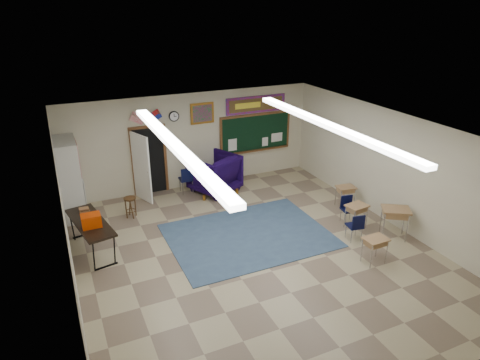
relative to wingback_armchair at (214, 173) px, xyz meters
name	(u,v)px	position (x,y,z in m)	size (l,w,h in m)	color
floor	(255,253)	(-0.44, -3.77, -0.60)	(9.00, 9.00, 0.00)	#9B8D6B
back_wall	(192,141)	(-0.44, 0.73, 0.90)	(8.00, 0.04, 3.00)	beige
front_wall	(403,323)	(-0.44, -8.27, 0.90)	(8.00, 0.04, 3.00)	beige
left_wall	(67,233)	(-4.44, -3.77, 0.90)	(0.04, 9.00, 3.00)	beige
right_wall	(393,169)	(3.56, -3.77, 0.90)	(0.04, 9.00, 3.00)	beige
ceiling	(257,132)	(-0.44, -3.77, 2.40)	(8.00, 9.00, 0.04)	silver
area_rug	(248,235)	(-0.24, -2.97, -0.59)	(4.00, 3.00, 0.02)	#38526C
fluorescent_strips	(257,135)	(-0.44, -3.77, 2.34)	(3.86, 6.00, 0.10)	white
doorway	(147,162)	(-1.94, 0.58, 0.46)	(1.10, 0.89, 2.16)	black
chalkboard	(256,134)	(1.76, 0.69, 0.87)	(2.55, 0.14, 1.30)	brown
bulletin_board	(256,104)	(1.76, 0.69, 1.85)	(2.10, 0.05, 0.55)	red
framed_art_print	(202,113)	(-0.09, 0.69, 1.75)	(0.75, 0.05, 0.65)	#98611D
wall_clock	(174,116)	(-0.99, 0.69, 1.75)	(0.32, 0.05, 0.32)	black
wall_flags	(146,115)	(-1.84, 0.67, 1.88)	(1.16, 0.06, 0.70)	red
storage_cabinet	(70,179)	(-4.15, 0.08, 0.50)	(0.59, 1.25, 2.20)	beige
wingback_armchair	(214,173)	(0.00, 0.00, 0.00)	(1.28, 1.31, 1.19)	black
student_chair_reading	(186,180)	(-0.85, 0.25, -0.17)	(0.43, 0.43, 0.86)	black
student_chair_desk_a	(354,226)	(2.08, -4.23, -0.22)	(0.37, 0.37, 0.75)	black
student_chair_desk_b	(348,210)	(2.50, -3.45, -0.23)	(0.37, 0.37, 0.74)	black
student_desk_front_left	(356,215)	(2.51, -3.75, -0.23)	(0.60, 0.48, 0.66)	#977346
student_desk_front_right	(345,195)	(3.04, -2.61, -0.25)	(0.58, 0.47, 0.63)	#977346
student_desk_back_left	(374,249)	(1.84, -5.25, -0.24)	(0.54, 0.41, 0.64)	#977346
student_desk_back_right	(394,221)	(3.05, -4.55, -0.14)	(0.84, 0.79, 0.81)	#977346
folding_table	(92,235)	(-3.93, -2.07, -0.16)	(0.99, 2.01, 1.09)	black
wooden_stool	(131,207)	(-2.75, -0.69, -0.29)	(0.33, 0.33, 0.59)	#493116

